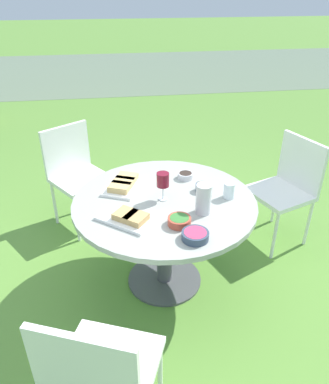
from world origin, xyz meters
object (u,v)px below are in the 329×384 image
Objects in this scene: dining_table at (164,214)px; chair_far_back at (75,169)px; chair_near_right at (288,183)px; chair_near_left at (99,373)px; wine_glass at (163,180)px; water_pitcher at (204,199)px.

chair_far_back is (-0.65, 0.91, -0.06)m from dining_table.
dining_table is at bearing -54.57° from chair_far_back.
chair_near_right is at bearing -16.48° from chair_far_back.
chair_far_back is at bearing 125.43° from dining_table.
wine_glass is (0.42, 1.08, 0.32)m from chair_near_left.
water_pitcher reaches higher than chair_near_left.
water_pitcher is at bearing -145.53° from chair_near_right.
chair_near_right is 1.19m from wine_glass.
water_pitcher is (0.86, -1.10, 0.28)m from chair_far_back.
chair_far_back is 1.42m from water_pitcher.
chair_far_back is 1.15m from wine_glass.
chair_near_left is at bearing -126.32° from water_pitcher.
chair_near_left and chair_far_back have the same top height.
wine_glass is (-0.22, 0.19, 0.04)m from water_pitcher.
chair_near_right is at bearing 20.70° from dining_table.
dining_table is 1.36× the size of chair_far_back.
chair_near_right is 4.61× the size of wine_glass.
chair_near_left is at bearing -135.66° from chair_near_right.
chair_near_left is 4.55× the size of water_pitcher.
chair_far_back is (-1.72, 0.51, 0.00)m from chair_near_right.
water_pitcher reaches higher than wine_glass.
chair_near_left is 1.13m from water_pitcher.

